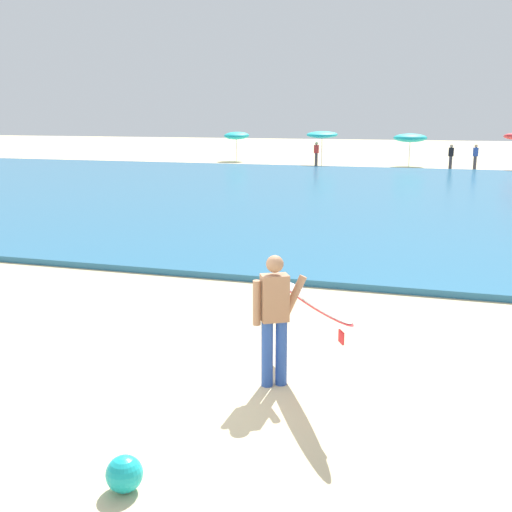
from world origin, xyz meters
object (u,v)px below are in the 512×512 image
(beachgoer_near_row_left, at_px, (475,156))
(beachgoer_near_row_right, at_px, (316,153))
(beach_umbrella_2, at_px, (410,138))
(surfer_with_board, at_px, (292,308))
(beach_umbrella_0, at_px, (237,136))
(beach_ball, at_px, (124,474))
(beachgoer_near_row_mid, at_px, (451,156))
(beach_umbrella_1, at_px, (322,135))

(beachgoer_near_row_left, xyz_separation_m, beachgoer_near_row_right, (-10.22, 0.31, 0.00))
(beach_umbrella_2, xyz_separation_m, beachgoer_near_row_left, (4.13, -1.64, -1.02))
(surfer_with_board, xyz_separation_m, beach_umbrella_0, (-13.15, 36.93, 0.82))
(surfer_with_board, relative_size, beachgoer_near_row_left, 1.64)
(beach_umbrella_0, bearing_deg, surfer_with_board, -70.40)
(surfer_with_board, relative_size, beachgoer_near_row_right, 1.64)
(beach_umbrella_0, height_order, beachgoer_near_row_right, beach_umbrella_0)
(beach_umbrella_0, height_order, beach_umbrella_2, beach_umbrella_0)
(surfer_with_board, xyz_separation_m, beach_umbrella_2, (-0.49, 35.72, 0.84))
(beach_ball, bearing_deg, beach_umbrella_0, 107.12)
(beach_umbrella_0, bearing_deg, beachgoer_near_row_mid, -12.16)
(beach_umbrella_0, relative_size, beachgoer_near_row_mid, 1.38)
(surfer_with_board, distance_m, beach_umbrella_0, 39.21)
(beach_umbrella_0, xyz_separation_m, beachgoer_near_row_mid, (15.31, -3.30, -1.01))
(beachgoer_near_row_left, distance_m, beach_ball, 37.11)
(beachgoer_near_row_right, height_order, beach_ball, beachgoer_near_row_right)
(surfer_with_board, height_order, beachgoer_near_row_mid, surfer_with_board)
(beach_umbrella_0, height_order, beach_ball, beach_umbrella_0)
(beach_umbrella_1, bearing_deg, beachgoer_near_row_mid, -4.87)
(beach_umbrella_0, xyz_separation_m, beach_umbrella_1, (6.95, -2.59, 0.22))
(beachgoer_near_row_right, distance_m, beach_ball, 37.56)
(beach_umbrella_0, distance_m, beachgoer_near_row_mid, 15.70)
(beach_umbrella_1, height_order, beachgoer_near_row_left, beach_umbrella_1)
(surfer_with_board, distance_m, beachgoer_near_row_left, 34.27)
(beachgoer_near_row_left, relative_size, beachgoer_near_row_right, 1.00)
(beachgoer_near_row_right, relative_size, beach_ball, 4.53)
(surfer_with_board, height_order, beach_umbrella_2, beach_umbrella_2)
(beach_umbrella_1, relative_size, beachgoer_near_row_left, 1.47)
(beach_umbrella_2, height_order, beach_ball, beach_umbrella_2)
(surfer_with_board, bearing_deg, beach_ball, -108.77)
(beach_umbrella_2, height_order, beachgoer_near_row_mid, beach_umbrella_2)
(surfer_with_board, bearing_deg, beach_umbrella_2, 90.78)
(surfer_with_board, height_order, beach_ball, surfer_with_board)
(beach_umbrella_1, height_order, beachgoer_near_row_right, beach_umbrella_1)
(beach_umbrella_1, xyz_separation_m, beachgoer_near_row_left, (9.84, -0.27, -1.22))
(beachgoer_near_row_mid, bearing_deg, beachgoer_near_row_right, 175.08)
(beachgoer_near_row_mid, distance_m, beach_ball, 36.51)
(surfer_with_board, relative_size, beach_umbrella_1, 1.12)
(surfer_with_board, height_order, beachgoer_near_row_left, surfer_with_board)
(beach_umbrella_2, relative_size, beachgoer_near_row_right, 1.40)
(beach_umbrella_2, bearing_deg, beachgoer_near_row_right, -167.62)
(beach_umbrella_2, distance_m, beach_ball, 38.50)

